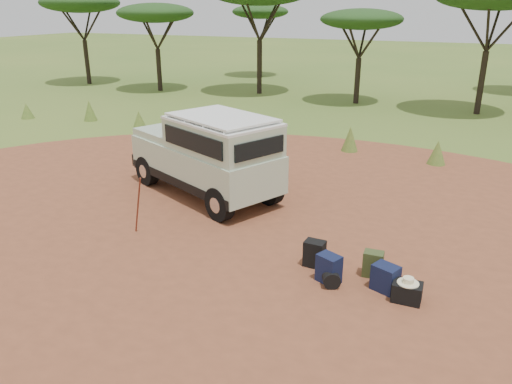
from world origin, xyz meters
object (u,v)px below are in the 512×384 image
at_px(walking_staff, 138,206).
at_px(backpack_olive, 373,264).
at_px(backpack_black, 314,254).
at_px(backpack_navy, 329,269).
at_px(hard_case, 407,292).
at_px(safari_vehicle, 208,156).
at_px(duffel_navy, 385,278).

height_order(walking_staff, backpack_olive, walking_staff).
relative_size(backpack_black, backpack_navy, 0.98).
relative_size(backpack_navy, backpack_olive, 1.08).
bearing_deg(backpack_olive, hard_case, -43.93).
xyz_separation_m(backpack_olive, hard_case, (0.73, -0.63, -0.08)).
bearing_deg(safari_vehicle, duffel_navy, -4.45).
height_order(backpack_black, backpack_olive, backpack_black).
height_order(walking_staff, hard_case, walking_staff).
xyz_separation_m(safari_vehicle, walking_staff, (-0.21, -2.85, -0.41)).
xyz_separation_m(safari_vehicle, backpack_olive, (5.02, -2.58, -0.86)).
bearing_deg(safari_vehicle, backpack_black, -9.50).
height_order(safari_vehicle, hard_case, safari_vehicle).
distance_m(walking_staff, backpack_black, 4.11).
bearing_deg(duffel_navy, hard_case, -4.26).
distance_m(duffel_navy, hard_case, 0.47).
bearing_deg(walking_staff, backpack_navy, -70.67).
distance_m(walking_staff, hard_case, 6.00).
bearing_deg(backpack_navy, backpack_olive, 61.90).
relative_size(backpack_navy, duffel_navy, 1.11).
bearing_deg(backpack_navy, hard_case, 21.09).
relative_size(walking_staff, duffel_navy, 2.92).
bearing_deg(backpack_olive, walking_staff, 179.77).
distance_m(backpack_navy, backpack_olive, 0.90).
distance_m(backpack_navy, duffel_navy, 1.04).
bearing_deg(duffel_navy, safari_vehicle, 173.01).
height_order(backpack_olive, duffel_navy, backpack_olive).
bearing_deg(backpack_black, walking_staff, -174.58).
relative_size(walking_staff, backpack_navy, 2.64).
height_order(duffel_navy, hard_case, duffel_navy).
bearing_deg(walking_staff, backpack_olive, -64.12).
relative_size(walking_staff, hard_case, 2.91).
bearing_deg(hard_case, walking_staff, 175.97).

